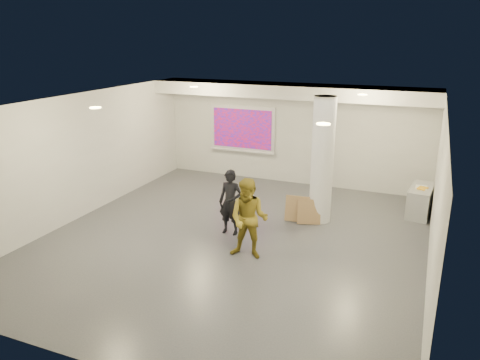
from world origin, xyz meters
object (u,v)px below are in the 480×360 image
at_px(man, 249,219).
at_px(woman, 230,202).
at_px(projection_screen, 242,129).
at_px(credenza, 420,201).
at_px(column, 322,161).

bearing_deg(man, woman, 126.04).
distance_m(projection_screen, credenza, 5.60).
xyz_separation_m(projection_screen, credenza, (5.32, -1.29, -1.17)).
relative_size(column, man, 1.82).
bearing_deg(credenza, projection_screen, 172.24).
distance_m(column, man, 2.69).
relative_size(credenza, man, 0.74).
relative_size(column, projection_screen, 1.43).
bearing_deg(woman, column, 42.24).
height_order(credenza, man, man).
height_order(column, man, column).
relative_size(projection_screen, credenza, 1.72).
bearing_deg(column, credenza, 31.51).
xyz_separation_m(woman, man, (0.81, -0.94, 0.08)).
relative_size(woman, man, 0.90).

